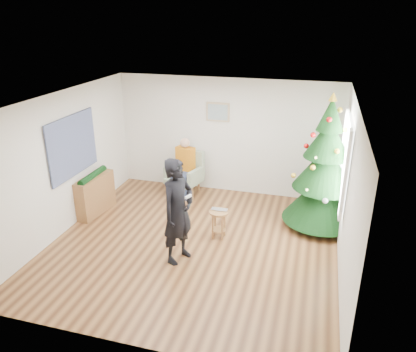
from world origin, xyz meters
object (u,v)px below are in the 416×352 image
(christmas_tree, at_px, (325,169))
(standing_man, at_px, (178,211))
(armchair, at_px, (186,178))
(console, at_px, (95,195))
(stool, at_px, (219,224))

(christmas_tree, bearing_deg, standing_man, -140.53)
(armchair, xyz_separation_m, standing_man, (0.75, -2.57, 0.53))
(console, bearing_deg, stool, 0.40)
(stool, relative_size, standing_man, 0.30)
(armchair, bearing_deg, christmas_tree, 3.21)
(stool, distance_m, standing_man, 1.16)
(christmas_tree, height_order, stool, christmas_tree)
(armchair, bearing_deg, standing_man, -56.98)
(christmas_tree, distance_m, armchair, 3.18)
(standing_man, height_order, console, standing_man)
(armchair, relative_size, standing_man, 0.55)
(christmas_tree, relative_size, console, 2.61)
(stool, distance_m, armchair, 2.10)
(armchair, height_order, console, armchair)
(stool, height_order, standing_man, standing_man)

